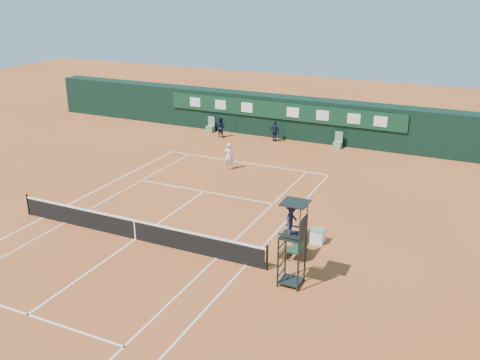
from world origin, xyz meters
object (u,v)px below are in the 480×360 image
tennis_net (135,229)px  cooler (318,236)px  player (229,156)px  umpire_chair (293,226)px  player_bench (301,245)px

tennis_net → cooler: bearing=23.0°
player → umpire_chair: bearing=101.5°
player → cooler: bearing=113.1°
player_bench → umpire_chair: bearing=-81.0°
umpire_chair → cooler: 4.34m
cooler → player: 10.69m
tennis_net → umpire_chair: 7.89m
player_bench → cooler: (0.25, 1.61, -0.27)m
player_bench → cooler: bearing=81.4°
tennis_net → player_bench: size_ratio=10.75×
player_bench → tennis_net: bearing=-167.7°
umpire_chair → player: 13.66m
player_bench → player: bearing=131.2°
player_bench → player: size_ratio=0.71×
umpire_chair → player_bench: 2.88m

